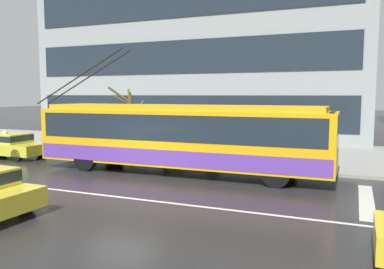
{
  "coord_description": "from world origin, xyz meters",
  "views": [
    {
      "loc": [
        7.65,
        -11.75,
        3.3
      ],
      "look_at": [
        1.23,
        3.68,
        1.6
      ],
      "focal_mm": 36.76,
      "sensor_mm": 36.0,
      "label": 1
    }
  ],
  "objects_px": {
    "trolleybus": "(180,136)",
    "pedestrian_at_shelter": "(212,129)",
    "taxi_queued_behind_bus": "(7,144)",
    "pedestrian_waiting_by_pole": "(183,124)",
    "bus_shelter": "(185,119)",
    "street_tree_bare": "(130,118)",
    "pedestrian_approaching_curb": "(280,132)",
    "pedestrian_walking_past": "(166,125)"
  },
  "relations": [
    {
      "from": "pedestrian_at_shelter",
      "to": "pedestrian_walking_past",
      "type": "height_order",
      "value": "pedestrian_walking_past"
    },
    {
      "from": "pedestrian_approaching_curb",
      "to": "trolleybus",
      "type": "bearing_deg",
      "value": -148.31
    },
    {
      "from": "pedestrian_walking_past",
      "to": "pedestrian_waiting_by_pole",
      "type": "xyz_separation_m",
      "value": [
        0.41,
        1.22,
        -0.02
      ]
    },
    {
      "from": "pedestrian_at_shelter",
      "to": "taxi_queued_behind_bus",
      "type": "bearing_deg",
      "value": -164.65
    },
    {
      "from": "taxi_queued_behind_bus",
      "to": "bus_shelter",
      "type": "relative_size",
      "value": 1.13
    },
    {
      "from": "pedestrian_waiting_by_pole",
      "to": "street_tree_bare",
      "type": "height_order",
      "value": "street_tree_bare"
    },
    {
      "from": "trolleybus",
      "to": "pedestrian_walking_past",
      "type": "distance_m",
      "value": 3.61
    },
    {
      "from": "trolleybus",
      "to": "bus_shelter",
      "type": "distance_m",
      "value": 3.51
    },
    {
      "from": "pedestrian_at_shelter",
      "to": "pedestrian_waiting_by_pole",
      "type": "xyz_separation_m",
      "value": [
        -1.97,
        1.01,
        0.1
      ]
    },
    {
      "from": "taxi_queued_behind_bus",
      "to": "pedestrian_waiting_by_pole",
      "type": "xyz_separation_m",
      "value": [
        8.44,
        3.87,
        1.03
      ]
    },
    {
      "from": "trolleybus",
      "to": "street_tree_bare",
      "type": "xyz_separation_m",
      "value": [
        -4.48,
        3.35,
        0.48
      ]
    },
    {
      "from": "taxi_queued_behind_bus",
      "to": "pedestrian_approaching_curb",
      "type": "distance_m",
      "value": 14.05
    },
    {
      "from": "bus_shelter",
      "to": "pedestrian_at_shelter",
      "type": "height_order",
      "value": "bus_shelter"
    },
    {
      "from": "taxi_queued_behind_bus",
      "to": "street_tree_bare",
      "type": "relative_size",
      "value": 1.21
    },
    {
      "from": "trolleybus",
      "to": "pedestrian_at_shelter",
      "type": "relative_size",
      "value": 7.09
    },
    {
      "from": "taxi_queued_behind_bus",
      "to": "pedestrian_at_shelter",
      "type": "distance_m",
      "value": 10.84
    },
    {
      "from": "bus_shelter",
      "to": "pedestrian_waiting_by_pole",
      "type": "bearing_deg",
      "value": 119.02
    },
    {
      "from": "taxi_queued_behind_bus",
      "to": "bus_shelter",
      "type": "xyz_separation_m",
      "value": [
        8.93,
        2.99,
        1.35
      ]
    },
    {
      "from": "pedestrian_at_shelter",
      "to": "street_tree_bare",
      "type": "height_order",
      "value": "street_tree_bare"
    },
    {
      "from": "trolleybus",
      "to": "taxi_queued_behind_bus",
      "type": "distance_m",
      "value": 10.16
    },
    {
      "from": "pedestrian_waiting_by_pole",
      "to": "street_tree_bare",
      "type": "xyz_separation_m",
      "value": [
        -2.81,
        -0.8,
        0.33
      ]
    },
    {
      "from": "street_tree_bare",
      "to": "pedestrian_approaching_curb",
      "type": "bearing_deg",
      "value": -7.19
    },
    {
      "from": "bus_shelter",
      "to": "trolleybus",
      "type": "bearing_deg",
      "value": -70.1
    },
    {
      "from": "pedestrian_walking_past",
      "to": "bus_shelter",
      "type": "bearing_deg",
      "value": 20.59
    },
    {
      "from": "pedestrian_waiting_by_pole",
      "to": "pedestrian_approaching_curb",
      "type": "bearing_deg",
      "value": -18.75
    },
    {
      "from": "bus_shelter",
      "to": "street_tree_bare",
      "type": "relative_size",
      "value": 1.07
    },
    {
      "from": "pedestrian_walking_past",
      "to": "taxi_queued_behind_bus",
      "type": "bearing_deg",
      "value": -161.75
    },
    {
      "from": "street_tree_bare",
      "to": "pedestrian_walking_past",
      "type": "bearing_deg",
      "value": -9.88
    },
    {
      "from": "taxi_queued_behind_bus",
      "to": "pedestrian_walking_past",
      "type": "distance_m",
      "value": 8.52
    },
    {
      "from": "pedestrian_at_shelter",
      "to": "street_tree_bare",
      "type": "distance_m",
      "value": 4.8
    },
    {
      "from": "taxi_queued_behind_bus",
      "to": "pedestrian_approaching_curb",
      "type": "bearing_deg",
      "value": 8.32
    },
    {
      "from": "pedestrian_approaching_curb",
      "to": "taxi_queued_behind_bus",
      "type": "bearing_deg",
      "value": -171.68
    },
    {
      "from": "trolleybus",
      "to": "pedestrian_walking_past",
      "type": "relative_size",
      "value": 6.87
    },
    {
      "from": "pedestrian_at_shelter",
      "to": "pedestrian_waiting_by_pole",
      "type": "distance_m",
      "value": 2.22
    },
    {
      "from": "street_tree_bare",
      "to": "pedestrian_waiting_by_pole",
      "type": "bearing_deg",
      "value": 15.96
    },
    {
      "from": "taxi_queued_behind_bus",
      "to": "trolleybus",
      "type": "bearing_deg",
      "value": -1.63
    },
    {
      "from": "bus_shelter",
      "to": "pedestrian_at_shelter",
      "type": "xyz_separation_m",
      "value": [
        1.48,
        -0.13,
        -0.42
      ]
    },
    {
      "from": "pedestrian_at_shelter",
      "to": "street_tree_bare",
      "type": "bearing_deg",
      "value": 177.53
    },
    {
      "from": "pedestrian_approaching_curb",
      "to": "pedestrian_waiting_by_pole",
      "type": "height_order",
      "value": "pedestrian_waiting_by_pole"
    },
    {
      "from": "bus_shelter",
      "to": "pedestrian_waiting_by_pole",
      "type": "xyz_separation_m",
      "value": [
        -0.49,
        0.88,
        -0.33
      ]
    },
    {
      "from": "pedestrian_waiting_by_pole",
      "to": "street_tree_bare",
      "type": "bearing_deg",
      "value": -164.04
    },
    {
      "from": "pedestrian_at_shelter",
      "to": "pedestrian_approaching_curb",
      "type": "relative_size",
      "value": 1.0
    }
  ]
}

